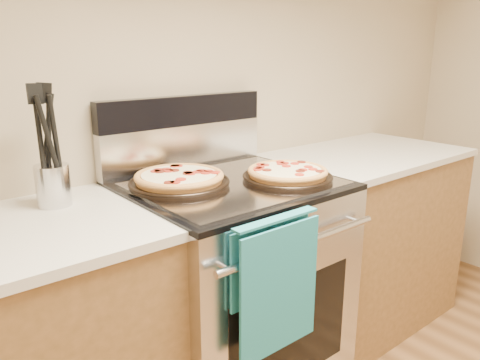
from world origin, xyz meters
TOP-DOWN VIEW (x-y plane):
  - wall_back at (0.00, 2.00)m, footprint 4.00×0.00m
  - range_body at (0.00, 1.65)m, footprint 0.76×0.68m
  - oven_window at (0.00, 1.31)m, footprint 0.56×0.01m
  - cooktop at (0.00, 1.65)m, footprint 0.76×0.68m
  - backsplash_lower at (0.00, 1.96)m, footprint 0.76×0.06m
  - backsplash_upper at (0.00, 1.96)m, footprint 0.76×0.06m
  - oven_handle at (0.00, 1.27)m, footprint 0.70×0.03m
  - dish_towel at (-0.12, 1.27)m, footprint 0.32×0.05m
  - foil_sheet at (0.00, 1.62)m, footprint 0.70×0.55m
  - cabinet_right at (0.88, 1.68)m, footprint 1.00×0.62m
  - countertop_right at (0.88, 1.68)m, footprint 1.02×0.64m
  - pepperoni_pizza_back at (-0.18, 1.72)m, footprint 0.46×0.46m
  - pepperoni_pizza_front at (0.18, 1.53)m, footprint 0.44×0.44m
  - utensil_crock at (-0.59, 1.83)m, footprint 0.14×0.14m

SIDE VIEW (x-z plane):
  - cabinet_right at x=0.88m, z-range 0.00..0.88m
  - range_body at x=0.00m, z-range 0.00..0.90m
  - oven_window at x=0.00m, z-range 0.25..0.65m
  - dish_towel at x=-0.12m, z-range 0.49..0.91m
  - oven_handle at x=0.00m, z-range 0.79..0.81m
  - countertop_right at x=0.88m, z-range 0.88..0.91m
  - cooktop at x=0.00m, z-range 0.90..0.92m
  - foil_sheet at x=0.00m, z-range 0.92..0.93m
  - pepperoni_pizza_front at x=0.18m, z-range 0.93..0.97m
  - pepperoni_pizza_back at x=-0.18m, z-range 0.93..0.97m
  - utensil_crock at x=-0.59m, z-range 0.91..1.05m
  - backsplash_lower at x=0.00m, z-range 0.92..1.10m
  - backsplash_upper at x=0.00m, z-range 1.10..1.22m
  - wall_back at x=0.00m, z-range -0.65..3.35m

